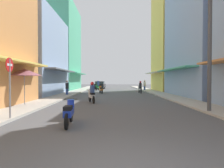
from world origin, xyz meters
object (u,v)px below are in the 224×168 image
object	(u,v)px
pedestrian_midway	(144,85)
street_sign_no_entry	(9,80)
motorbike_blue	(68,112)
motorbike_silver	(91,93)
motorbike_green	(97,86)
pedestrian_foreground	(66,88)
motorbike_white	(139,88)
vendor_umbrella	(23,72)
parked_car	(99,85)
motorbike_orange	(100,89)
utility_pole	(209,40)

from	to	relation	value
pedestrian_midway	street_sign_no_entry	world-z (taller)	street_sign_no_entry
motorbike_blue	pedestrian_midway	distance (m)	24.12
pedestrian_midway	motorbike_silver	bearing A→B (deg)	-112.54
pedestrian_midway	street_sign_no_entry	bearing A→B (deg)	-112.68
motorbike_green	pedestrian_foreground	distance (m)	11.17
motorbike_white	pedestrian_foreground	distance (m)	9.31
motorbike_green	street_sign_no_entry	bearing A→B (deg)	-94.64
vendor_umbrella	motorbike_white	bearing A→B (deg)	53.03
motorbike_silver	motorbike_green	world-z (taller)	same
motorbike_silver	parked_car	distance (m)	22.69
parked_car	street_sign_no_entry	xyz separation A→B (m)	(-2.00, -29.17, 0.98)
motorbike_green	pedestrian_midway	world-z (taller)	pedestrian_midway
motorbike_orange	street_sign_no_entry	bearing A→B (deg)	-99.89
pedestrian_midway	vendor_umbrella	world-z (taller)	vendor_umbrella
utility_pole	street_sign_no_entry	xyz separation A→B (m)	(-9.29, -1.90, -2.06)
motorbike_white	utility_pole	world-z (taller)	utility_pole
motorbike_silver	utility_pole	world-z (taller)	utility_pole
motorbike_white	vendor_umbrella	size ratio (longest dim) A/B	0.74
motorbike_silver	motorbike_white	bearing A→B (deg)	63.93
motorbike_orange	motorbike_blue	size ratio (longest dim) A/B	0.98
vendor_umbrella	utility_pole	distance (m)	11.16
motorbike_silver	vendor_umbrella	bearing A→B (deg)	-155.56
motorbike_green	pedestrian_foreground	size ratio (longest dim) A/B	1.06
vendor_umbrella	utility_pole	world-z (taller)	utility_pole
vendor_umbrella	street_sign_no_entry	bearing A→B (deg)	-72.73
motorbike_orange	motorbike_green	bearing A→B (deg)	97.13
vendor_umbrella	motorbike_silver	bearing A→B (deg)	24.44
street_sign_no_entry	motorbike_blue	bearing A→B (deg)	-16.56
motorbike_silver	pedestrian_foreground	size ratio (longest dim) A/B	1.05
utility_pole	pedestrian_foreground	bearing A→B (deg)	131.45
motorbike_blue	utility_pole	bearing A→B (deg)	22.03
pedestrian_foreground	street_sign_no_entry	size ratio (longest dim) A/B	0.62
motorbike_orange	pedestrian_midway	bearing A→B (deg)	42.20
motorbike_silver	parked_car	bearing A→B (deg)	91.92
motorbike_orange	motorbike_green	size ratio (longest dim) A/B	1.01
pedestrian_foreground	street_sign_no_entry	world-z (taller)	street_sign_no_entry
motorbike_white	motorbike_blue	size ratio (longest dim) A/B	1.00
motorbike_blue	pedestrian_foreground	size ratio (longest dim) A/B	1.10
motorbike_green	motorbike_blue	bearing A→B (deg)	-88.36
motorbike_orange	pedestrian_midway	size ratio (longest dim) A/B	1.06
pedestrian_midway	pedestrian_foreground	distance (m)	13.61
parked_car	motorbike_blue	bearing A→B (deg)	-88.75
vendor_umbrella	pedestrian_midway	bearing A→B (deg)	58.78
motorbike_green	parked_car	xyz separation A→B (m)	(0.05, 5.19, 0.04)
pedestrian_foreground	motorbike_green	bearing A→B (deg)	76.78
motorbike_green	vendor_umbrella	bearing A→B (deg)	-99.87
motorbike_silver	motorbike_white	world-z (taller)	same
motorbike_green	pedestrian_foreground	bearing A→B (deg)	-103.22
motorbike_green	motorbike_white	world-z (taller)	same
motorbike_blue	utility_pole	size ratio (longest dim) A/B	0.24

